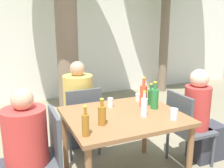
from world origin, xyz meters
TOP-DOWN VIEW (x-y plane):
  - cafe_building_wall at (0.00, 3.37)m, footprint 10.00×0.08m
  - dining_table_front at (0.00, 0.00)m, footprint 1.17×0.98m
  - patio_chair_0 at (-0.82, 0.00)m, footprint 0.44×0.44m
  - patio_chair_1 at (0.82, 0.00)m, footprint 0.44×0.44m
  - patio_chair_2 at (-0.23, 0.72)m, footprint 0.44×0.44m
  - person_seated_0 at (-1.05, -0.00)m, footprint 0.59×0.38m
  - person_seated_1 at (1.06, -0.00)m, footprint 0.55×0.30m
  - person_seated_2 at (-0.23, 0.95)m, footprint 0.38×0.59m
  - green_bottle_0 at (0.41, 0.15)m, footprint 0.07×0.07m
  - water_bottle_1 at (0.16, -0.13)m, footprint 0.07×0.07m
  - amber_bottle_2 at (-0.51, -0.33)m, footprint 0.06×0.06m
  - soda_bottle_3 at (0.31, 0.13)m, footprint 0.08×0.08m
  - green_bottle_4 at (0.38, 0.02)m, footprint 0.08×0.08m
  - amber_bottle_5 at (-0.30, -0.16)m, footprint 0.08×0.08m
  - drinking_glass_0 at (0.39, -0.32)m, footprint 0.08×0.08m
  - drinking_glass_1 at (-0.04, 0.25)m, footprint 0.06×0.06m
  - drinking_glass_2 at (0.36, 0.33)m, footprint 0.07×0.07m

SIDE VIEW (x-z plane):
  - patio_chair_0 at x=-0.82m, z-range 0.06..0.96m
  - patio_chair_1 at x=0.82m, z-range 0.06..0.96m
  - patio_chair_2 at x=-0.23m, z-range 0.06..0.96m
  - person_seated_0 at x=-1.05m, z-range -0.06..1.10m
  - person_seated_1 at x=1.06m, z-range -0.07..1.11m
  - person_seated_2 at x=-0.23m, z-range -0.06..1.15m
  - dining_table_front at x=0.00m, z-range 0.29..1.07m
  - drinking_glass_2 at x=0.36m, z-range 0.77..0.86m
  - drinking_glass_1 at x=-0.04m, z-range 0.77..0.88m
  - drinking_glass_0 at x=0.39m, z-range 0.77..0.88m
  - green_bottle_0 at x=0.41m, z-range 0.75..0.99m
  - amber_bottle_5 at x=-0.30m, z-range 0.75..1.00m
  - water_bottle_1 at x=0.16m, z-range 0.74..1.01m
  - amber_bottle_2 at x=-0.51m, z-range 0.74..1.01m
  - green_bottle_4 at x=0.38m, z-range 0.74..1.04m
  - soda_bottle_3 at x=0.31m, z-range 0.74..1.07m
  - cafe_building_wall at x=0.00m, z-range 0.00..2.80m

